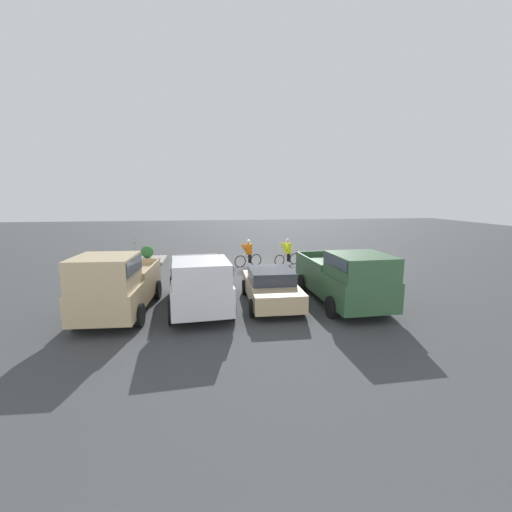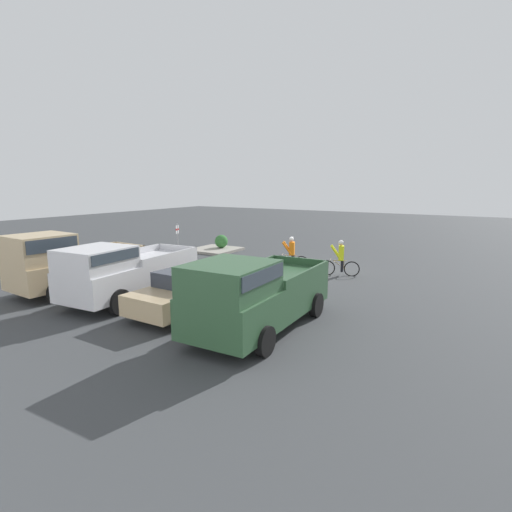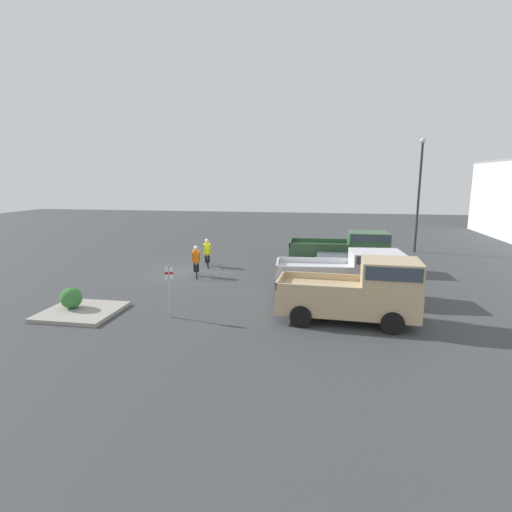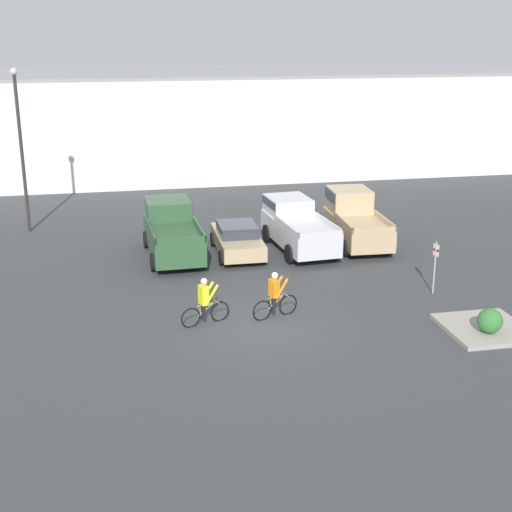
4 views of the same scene
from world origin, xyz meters
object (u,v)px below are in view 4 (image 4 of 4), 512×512
at_px(cyclist_0, 275,295).
at_px(fire_lane_sign, 435,262).
at_px(sedan_0, 237,239).
at_px(lamppost, 21,140).
at_px(shrub, 490,321).
at_px(pickup_truck_1, 296,225).
at_px(cyclist_1, 205,301).
at_px(pickup_truck_0, 172,229).
at_px(pickup_truck_2, 354,218).

xyz_separation_m(cyclist_0, fire_lane_sign, (6.35, 1.05, 0.43)).
bearing_deg(sedan_0, fire_lane_sign, -44.75).
distance_m(lamppost, shrub, 22.86).
xyz_separation_m(pickup_truck_1, cyclist_0, (-2.77, -7.74, -0.30)).
xyz_separation_m(sedan_0, cyclist_0, (0.00, -7.35, 0.10)).
height_order(cyclist_1, fire_lane_sign, fire_lane_sign).
distance_m(pickup_truck_0, fire_lane_sign, 11.46).
height_order(pickup_truck_1, cyclist_1, pickup_truck_1).
relative_size(sedan_0, pickup_truck_1, 0.81).
relative_size(lamppost, shrub, 9.52).
relative_size(pickup_truck_0, cyclist_1, 3.20).
distance_m(sedan_0, cyclist_1, 7.85).
relative_size(pickup_truck_0, pickup_truck_2, 1.09).
bearing_deg(cyclist_0, pickup_truck_1, 70.34).
height_order(pickup_truck_1, pickup_truck_2, pickup_truck_2).
xyz_separation_m(pickup_truck_1, shrub, (3.65, -10.74, -0.54)).
bearing_deg(sedan_0, pickup_truck_0, 168.38).
bearing_deg(pickup_truck_0, sedan_0, -11.62).
height_order(pickup_truck_1, cyclist_0, pickup_truck_1).
distance_m(sedan_0, pickup_truck_1, 2.82).
height_order(pickup_truck_0, sedan_0, pickup_truck_0).
bearing_deg(cyclist_0, lamppost, 125.67).
xyz_separation_m(sedan_0, cyclist_1, (-2.44, -7.46, 0.11)).
xyz_separation_m(pickup_truck_0, lamppost, (-6.56, 5.13, 3.37)).
height_order(sedan_0, pickup_truck_2, pickup_truck_2).
relative_size(pickup_truck_0, lamppost, 0.71).
relative_size(pickup_truck_2, shrub, 6.18).
bearing_deg(pickup_truck_0, lamppost, 141.97).
relative_size(sedan_0, lamppost, 0.57).
xyz_separation_m(pickup_truck_0, fire_lane_sign, (9.17, -6.88, 0.10)).
distance_m(sedan_0, pickup_truck_2, 5.69).
bearing_deg(cyclist_0, shrub, -25.05).
distance_m(cyclist_0, shrub, 7.08).
relative_size(pickup_truck_0, sedan_0, 1.25).
bearing_deg(sedan_0, lamppost, 148.66).
relative_size(sedan_0, shrub, 5.39).
bearing_deg(sedan_0, cyclist_1, -108.10).
height_order(pickup_truck_1, shrub, pickup_truck_1).
height_order(cyclist_0, lamppost, lamppost).
distance_m(pickup_truck_2, lamppost, 16.15).
height_order(fire_lane_sign, shrub, fire_lane_sign).
height_order(sedan_0, lamppost, lamppost).
distance_m(sedan_0, cyclist_0, 7.35).
bearing_deg(shrub, lamppost, 134.51).
bearing_deg(pickup_truck_2, pickup_truck_0, -179.05).
bearing_deg(pickup_truck_0, fire_lane_sign, -36.88).
xyz_separation_m(sedan_0, fire_lane_sign, (6.35, -6.30, 0.54)).
relative_size(pickup_truck_0, pickup_truck_1, 1.01).
bearing_deg(pickup_truck_1, pickup_truck_2, 6.47).
xyz_separation_m(cyclist_0, lamppost, (-9.37, 13.06, 3.70)).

